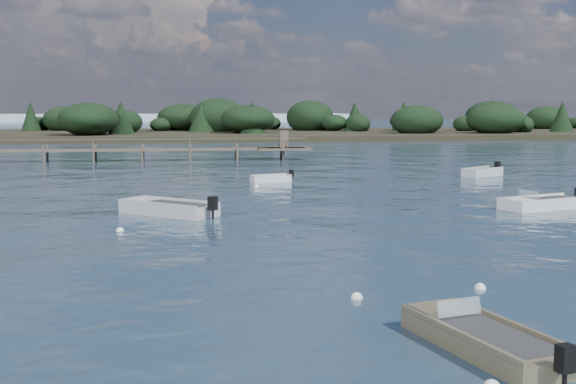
{
  "coord_description": "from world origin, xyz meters",
  "views": [
    {
      "loc": [
        -5.0,
        -18.67,
        4.92
      ],
      "look_at": [
        -0.39,
        14.0,
        1.0
      ],
      "focal_mm": 45.0,
      "sensor_mm": 36.0,
      "label": 1
    }
  ],
  "objects": [
    {
      "name": "ground",
      "position": [
        0.0,
        60.0,
        0.0
      ],
      "size": [
        400.0,
        400.0,
        0.0
      ],
      "primitive_type": "plane",
      "color": "#172735",
      "rests_on": "ground"
    },
    {
      "name": "dinghy_mid_white_b",
      "position": [
        12.1,
        13.9,
        0.15
      ],
      "size": [
        4.82,
        3.01,
        1.18
      ],
      "color": "silver",
      "rests_on": "ground"
    },
    {
      "name": "dinghy_near_olive",
      "position": [
        0.94,
        -5.17,
        0.14
      ],
      "size": [
        2.45,
        4.44,
        1.06
      ],
      "color": "brown",
      "rests_on": "ground"
    },
    {
      "name": "tender_far_white",
      "position": [
        0.43,
        27.92,
        0.14
      ],
      "size": [
        2.94,
        1.58,
        0.99
      ],
      "color": "silver",
      "rests_on": "ground"
    },
    {
      "name": "tender_far_grey_b",
      "position": [
        15.8,
        29.89,
        0.17
      ],
      "size": [
        3.49,
        2.76,
        1.23
      ],
      "color": "#A5AAAD",
      "rests_on": "ground"
    },
    {
      "name": "dinghy_mid_grey",
      "position": [
        -5.85,
        14.5,
        0.17
      ],
      "size": [
        4.66,
        4.32,
        1.27
      ],
      "color": "#A5AAAD",
      "rests_on": "ground"
    },
    {
      "name": "buoy_c",
      "position": [
        -7.67,
        10.23,
        0.0
      ],
      "size": [
        0.32,
        0.32,
        0.32
      ],
      "primitive_type": "sphere",
      "color": "silver",
      "rests_on": "ground"
    },
    {
      "name": "buoy_e",
      "position": [
        -0.77,
        25.19,
        0.0
      ],
      "size": [
        0.32,
        0.32,
        0.32
      ],
      "primitive_type": "sphere",
      "color": "silver",
      "rests_on": "ground"
    },
    {
      "name": "buoy_extra_a",
      "position": [
        2.84,
        -0.46,
        0.0
      ],
      "size": [
        0.32,
        0.32,
        0.32
      ],
      "primitive_type": "sphere",
      "color": "silver",
      "rests_on": "ground"
    },
    {
      "name": "buoy_extra_b",
      "position": [
        -0.71,
        -0.95,
        0.0
      ],
      "size": [
        0.32,
        0.32,
        0.32
      ],
      "primitive_type": "sphere",
      "color": "silver",
      "rests_on": "ground"
    },
    {
      "name": "far_headland",
      "position": [
        25.0,
        100.0,
        1.96
      ],
      "size": [
        190.0,
        40.0,
        5.8
      ],
      "color": "black",
      "rests_on": "ground"
    }
  ]
}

